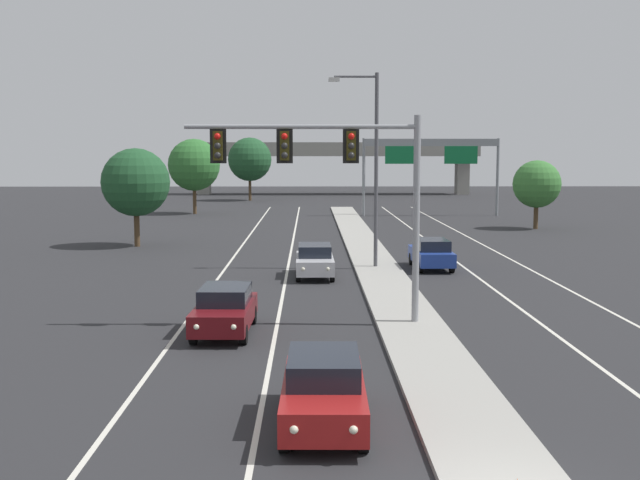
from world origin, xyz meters
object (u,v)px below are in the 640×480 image
car_oncoming_silver (315,260)px  tree_far_left_a (194,165)px  highway_sign_gantry (431,152)px  tree_far_left_b (136,182)px  car_oncoming_red (324,389)px  car_receding_blue (431,253)px  tree_far_right_b (537,184)px  car_oncoming_darkred (225,309)px  street_lamp_median (372,158)px  tree_far_left_c (250,159)px  overhead_signal_mast (336,169)px

car_oncoming_silver → tree_far_left_a: tree_far_left_a is taller
highway_sign_gantry → tree_far_left_b: 33.64m
car_oncoming_red → car_receding_blue: size_ratio=1.00×
tree_far_right_b → tree_far_left_a: 33.77m
car_oncoming_darkred → tree_far_right_b: bearing=59.6°
car_oncoming_red → car_oncoming_silver: 20.87m
car_oncoming_red → car_oncoming_darkred: 9.47m
car_oncoming_darkred → car_receding_blue: (9.27, 14.53, 0.00)m
car_oncoming_silver → tree_far_right_b: bearing=53.2°
highway_sign_gantry → car_receding_blue: bearing=-98.8°
street_lamp_median → tree_far_left_c: size_ratio=1.24×
car_oncoming_silver → tree_far_left_c: (-7.92, 61.96, 4.47)m
overhead_signal_mast → tree_far_left_b: bearing=117.4°
car_oncoming_red → highway_sign_gantry: (11.44, 57.96, 5.34)m
tree_far_left_b → tree_far_right_b: bearing=21.1°
tree_far_left_a → tree_far_left_c: (3.86, 22.04, 0.38)m
highway_sign_gantry → tree_far_left_c: size_ratio=1.64×
street_lamp_median → car_oncoming_darkred: bearing=-112.9°
car_oncoming_red → car_oncoming_darkred: same height
tree_far_left_c → tree_far_right_b: bearing=-55.7°
car_oncoming_darkred → tree_far_left_a: tree_far_left_a is taller
tree_far_right_b → tree_far_left_a: bearing=151.8°
overhead_signal_mast → car_oncoming_red: overhead_signal_mast is taller
overhead_signal_mast → tree_far_right_b: bearing=63.6°
overhead_signal_mast → street_lamp_median: (2.33, 13.39, 0.30)m
car_oncoming_silver → car_oncoming_darkred: bearing=-104.6°
car_receding_blue → tree_far_left_a: (-17.94, 37.34, 4.08)m
tree_far_right_b → car_oncoming_darkred: bearing=-120.4°
overhead_signal_mast → tree_far_left_b: (-12.17, 23.49, -1.32)m
overhead_signal_mast → highway_sign_gantry: bearing=77.3°
highway_sign_gantry → tree_far_left_a: bearing=173.1°
highway_sign_gantry → tree_far_left_b: size_ratio=2.08×
overhead_signal_mast → street_lamp_median: street_lamp_median is taller
tree_far_left_b → street_lamp_median: bearing=-34.9°
car_oncoming_silver → tree_far_left_a: size_ratio=0.60×
car_receding_blue → car_oncoming_silver: bearing=-157.2°
car_receding_blue → tree_far_left_b: tree_far_left_b is taller
street_lamp_median → car_oncoming_darkred: (-6.10, -14.47, -4.97)m
street_lamp_median → overhead_signal_mast: bearing=-99.9°
street_lamp_median → car_oncoming_silver: street_lamp_median is taller
overhead_signal_mast → car_receding_blue: overhead_signal_mast is taller
car_receding_blue → highway_sign_gantry: size_ratio=0.34×
highway_sign_gantry → car_oncoming_silver: bearing=-107.2°
car_oncoming_silver → car_receding_blue: 6.68m
tree_far_left_b → overhead_signal_mast: bearing=-62.6°
street_lamp_median → tree_far_right_b: street_lamp_median is taller
tree_far_right_b → car_receding_blue: bearing=-118.9°
street_lamp_median → tree_far_left_b: (-14.51, 10.10, -1.62)m
tree_far_right_b → tree_far_left_a: size_ratio=0.73×
car_oncoming_darkred → tree_far_left_c: bearing=93.7°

